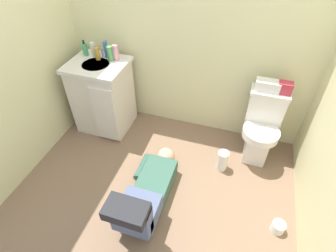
% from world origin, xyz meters
% --- Properties ---
extents(ground_plane, '(3.05, 3.04, 0.04)m').
position_xyz_m(ground_plane, '(0.00, 0.00, -0.02)').
color(ground_plane, '#7D604A').
extents(wall_back, '(2.71, 0.08, 2.40)m').
position_xyz_m(wall_back, '(0.00, 1.06, 1.20)').
color(wall_back, beige).
rests_on(wall_back, ground_plane).
extents(toilet, '(0.36, 0.46, 0.75)m').
position_xyz_m(toilet, '(0.86, 0.75, 0.37)').
color(toilet, silver).
rests_on(toilet, ground_plane).
extents(vanity_cabinet, '(0.60, 0.53, 0.82)m').
position_xyz_m(vanity_cabinet, '(-0.87, 0.69, 0.42)').
color(vanity_cabinet, silver).
rests_on(vanity_cabinet, ground_plane).
extents(faucet, '(0.02, 0.02, 0.10)m').
position_xyz_m(faucet, '(-0.87, 0.84, 0.87)').
color(faucet, silver).
rests_on(faucet, vanity_cabinet).
extents(person_plumber, '(0.39, 1.06, 0.52)m').
position_xyz_m(person_plumber, '(-0.00, -0.19, 0.18)').
color(person_plumber, '#33594C').
rests_on(person_plumber, ground_plane).
extents(tissue_box, '(0.22, 0.11, 0.10)m').
position_xyz_m(tissue_box, '(0.81, 0.84, 0.80)').
color(tissue_box, silver).
rests_on(tissue_box, toilet).
extents(toiletry_bag, '(0.12, 0.09, 0.11)m').
position_xyz_m(toiletry_bag, '(0.96, 0.84, 0.81)').
color(toiletry_bag, '#B22D3F').
rests_on(toiletry_bag, toilet).
extents(soap_dispenser, '(0.06, 0.06, 0.17)m').
position_xyz_m(soap_dispenser, '(-1.06, 0.82, 0.89)').
color(soap_dispenser, '#429561').
rests_on(soap_dispenser, vanity_cabinet).
extents(bottle_clear, '(0.05, 0.05, 0.15)m').
position_xyz_m(bottle_clear, '(-0.96, 0.82, 0.90)').
color(bottle_clear, silver).
rests_on(bottle_clear, vanity_cabinet).
extents(bottle_amber, '(0.05, 0.05, 0.13)m').
position_xyz_m(bottle_amber, '(-0.89, 0.77, 0.89)').
color(bottle_amber, gold).
rests_on(bottle_amber, vanity_cabinet).
extents(bottle_blue, '(0.04, 0.04, 0.18)m').
position_xyz_m(bottle_blue, '(-0.83, 0.85, 0.91)').
color(bottle_blue, '#4268B5').
rests_on(bottle_blue, vanity_cabinet).
extents(bottle_green, '(0.06, 0.06, 0.15)m').
position_xyz_m(bottle_green, '(-0.76, 0.80, 0.90)').
color(bottle_green, '#509752').
rests_on(bottle_green, vanity_cabinet).
extents(bottle_pink, '(0.06, 0.06, 0.16)m').
position_xyz_m(bottle_pink, '(-0.70, 0.83, 0.90)').
color(bottle_pink, pink).
rests_on(bottle_pink, vanity_cabinet).
extents(paper_towel_roll, '(0.11, 0.11, 0.23)m').
position_xyz_m(paper_towel_roll, '(0.56, 0.43, 0.11)').
color(paper_towel_roll, white).
rests_on(paper_towel_roll, ground_plane).
extents(toilet_paper_roll, '(0.11, 0.11, 0.10)m').
position_xyz_m(toilet_paper_roll, '(1.12, -0.09, 0.05)').
color(toilet_paper_roll, white).
rests_on(toilet_paper_roll, ground_plane).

